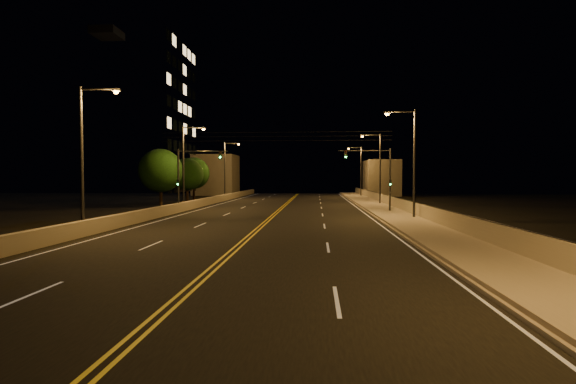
# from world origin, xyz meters

# --- Properties ---
(ground) EXTENTS (160.00, 160.00, 0.00)m
(ground) POSITION_xyz_m (0.00, 0.00, 0.00)
(ground) COLOR black
(ground) RESTS_ON ground
(road) EXTENTS (18.00, 120.00, 0.02)m
(road) POSITION_xyz_m (0.00, 20.00, 0.01)
(road) COLOR black
(road) RESTS_ON ground
(sidewalk) EXTENTS (3.60, 120.00, 0.30)m
(sidewalk) POSITION_xyz_m (10.80, 20.00, 0.15)
(sidewalk) COLOR #9F9385
(sidewalk) RESTS_ON ground
(curb) EXTENTS (0.14, 120.00, 0.15)m
(curb) POSITION_xyz_m (8.93, 20.00, 0.07)
(curb) COLOR #9F9385
(curb) RESTS_ON ground
(parapet_wall) EXTENTS (0.30, 120.00, 1.00)m
(parapet_wall) POSITION_xyz_m (12.45, 20.00, 0.80)
(parapet_wall) COLOR #A49989
(parapet_wall) RESTS_ON sidewalk
(jersey_barrier) EXTENTS (0.45, 120.00, 0.93)m
(jersey_barrier) POSITION_xyz_m (-9.86, 20.00, 0.47)
(jersey_barrier) COLOR #A49989
(jersey_barrier) RESTS_ON ground
(distant_building_right) EXTENTS (6.00, 10.00, 6.81)m
(distant_building_right) POSITION_xyz_m (16.50, 71.89, 3.41)
(distant_building_right) COLOR gray
(distant_building_right) RESTS_ON ground
(distant_building_left) EXTENTS (8.00, 8.00, 7.93)m
(distant_building_left) POSITION_xyz_m (-16.00, 71.58, 3.97)
(distant_building_left) COLOR gray
(distant_building_left) RESTS_ON ground
(parapet_rail) EXTENTS (0.06, 120.00, 0.06)m
(parapet_rail) POSITION_xyz_m (12.45, 20.00, 1.33)
(parapet_rail) COLOR black
(parapet_rail) RESTS_ON parapet_wall
(lane_markings) EXTENTS (17.32, 116.00, 0.00)m
(lane_markings) POSITION_xyz_m (0.00, 19.93, 0.02)
(lane_markings) COLOR silver
(lane_markings) RESTS_ON road
(streetlight_1) EXTENTS (2.55, 0.28, 8.92)m
(streetlight_1) POSITION_xyz_m (11.52, 24.00, 5.16)
(streetlight_1) COLOR #2D2D33
(streetlight_1) RESTS_ON ground
(streetlight_2) EXTENTS (2.55, 0.28, 8.92)m
(streetlight_2) POSITION_xyz_m (11.52, 42.07, 5.16)
(streetlight_2) COLOR #2D2D33
(streetlight_2) RESTS_ON ground
(streetlight_3) EXTENTS (2.55, 0.28, 8.92)m
(streetlight_3) POSITION_xyz_m (11.52, 64.14, 5.16)
(streetlight_3) COLOR #2D2D33
(streetlight_3) RESTS_ON ground
(streetlight_4) EXTENTS (2.55, 0.28, 8.92)m
(streetlight_4) POSITION_xyz_m (-9.92, 14.05, 5.16)
(streetlight_4) COLOR #2D2D33
(streetlight_4) RESTS_ON ground
(streetlight_5) EXTENTS (2.55, 0.28, 8.92)m
(streetlight_5) POSITION_xyz_m (-9.92, 33.28, 5.16)
(streetlight_5) COLOR #2D2D33
(streetlight_5) RESTS_ON ground
(streetlight_6) EXTENTS (2.55, 0.28, 8.92)m
(streetlight_6) POSITION_xyz_m (-9.92, 53.28, 5.16)
(streetlight_6) COLOR #2D2D33
(streetlight_6) RESTS_ON ground
(traffic_signal_right) EXTENTS (5.11, 0.31, 6.27)m
(traffic_signal_right) POSITION_xyz_m (10.02, 30.47, 3.95)
(traffic_signal_right) COLOR #2D2D33
(traffic_signal_right) RESTS_ON ground
(traffic_signal_left) EXTENTS (5.11, 0.31, 6.27)m
(traffic_signal_left) POSITION_xyz_m (-8.82, 30.47, 3.95)
(traffic_signal_left) COLOR #2D2D33
(traffic_signal_left) RESTS_ON ground
(overhead_wires) EXTENTS (22.00, 0.03, 0.83)m
(overhead_wires) POSITION_xyz_m (0.00, 29.50, 7.40)
(overhead_wires) COLOR black
(building_tower) EXTENTS (24.00, 15.00, 26.76)m
(building_tower) POSITION_xyz_m (-28.95, 53.92, 12.81)
(building_tower) COLOR gray
(building_tower) RESTS_ON ground
(tree_0) EXTENTS (5.01, 5.01, 6.79)m
(tree_0) POSITION_xyz_m (-14.03, 36.84, 4.28)
(tree_0) COLOR black
(tree_0) RESTS_ON ground
(tree_1) EXTENTS (4.60, 4.60, 6.24)m
(tree_1) POSITION_xyz_m (-14.38, 47.81, 3.93)
(tree_1) COLOR black
(tree_1) RESTS_ON ground
(tree_2) EXTENTS (4.86, 4.86, 6.58)m
(tree_2) POSITION_xyz_m (-14.97, 52.94, 4.14)
(tree_2) COLOR black
(tree_2) RESTS_ON ground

